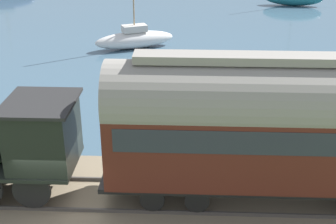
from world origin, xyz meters
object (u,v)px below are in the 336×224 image
(sailboat_white, at_px, (135,39))
(rowboat_mid_harbor, at_px, (241,80))
(rowboat_near_shore, at_px, (305,99))
(passenger_coach, at_px, (281,123))
(rowboat_far_out, at_px, (209,99))
(steam_locomotive, at_px, (4,141))

(sailboat_white, height_order, rowboat_mid_harbor, sailboat_white)
(rowboat_near_shore, height_order, rowboat_mid_harbor, rowboat_mid_harbor)
(sailboat_white, bearing_deg, passenger_coach, 175.97)
(passenger_coach, xyz_separation_m, rowboat_far_out, (9.26, 1.72, -3.15))
(sailboat_white, distance_m, rowboat_mid_harbor, 9.47)
(passenger_coach, height_order, rowboat_near_shore, passenger_coach)
(steam_locomotive, xyz_separation_m, rowboat_far_out, (9.26, -6.80, -2.34))
(steam_locomotive, distance_m, rowboat_mid_harbor, 15.05)
(sailboat_white, bearing_deg, rowboat_mid_harbor, -157.96)
(rowboat_far_out, bearing_deg, rowboat_mid_harbor, -23.73)
(steam_locomotive, relative_size, rowboat_far_out, 2.75)
(steam_locomotive, distance_m, sailboat_white, 18.90)
(rowboat_near_shore, xyz_separation_m, rowboat_far_out, (-0.34, 4.91, 0.01))
(rowboat_far_out, bearing_deg, rowboat_near_shore, -75.03)
(passenger_coach, bearing_deg, rowboat_far_out, 10.51)
(sailboat_white, relative_size, rowboat_near_shore, 2.55)
(passenger_coach, xyz_separation_m, sailboat_white, (18.70, 6.51, -2.66))
(steam_locomotive, relative_size, rowboat_mid_harbor, 2.34)
(rowboat_near_shore, bearing_deg, sailboat_white, 30.61)
(steam_locomotive, height_order, passenger_coach, passenger_coach)
(steam_locomotive, height_order, rowboat_near_shore, steam_locomotive)
(steam_locomotive, bearing_deg, passenger_coach, -90.00)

